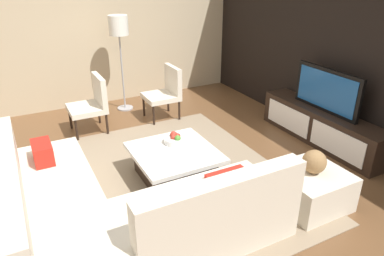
{
  "coord_description": "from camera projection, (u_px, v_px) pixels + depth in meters",
  "views": [
    {
      "loc": [
        3.29,
        -1.43,
        2.39
      ],
      "look_at": [
        -0.27,
        0.43,
        0.53
      ],
      "focal_mm": 33.27,
      "sensor_mm": 36.0,
      "label": 1
    }
  ],
  "objects": [
    {
      "name": "accent_chair_far",
      "position": [
        166.0,
        90.0,
        5.92
      ],
      "size": [
        0.53,
        0.54,
        0.87
      ],
      "rotation": [
        0.0,
        0.0,
        0.0
      ],
      "color": "black",
      "rests_on": "ground"
    },
    {
      "name": "television",
      "position": [
        327.0,
        90.0,
        4.92
      ],
      "size": [
        1.11,
        0.06,
        0.6
      ],
      "color": "black",
      "rests_on": "media_console"
    },
    {
      "name": "decorative_ball",
      "position": [
        314.0,
        162.0,
        3.69
      ],
      "size": [
        0.25,
        0.25,
        0.25
      ],
      "primitive_type": "sphere",
      "color": "#997247",
      "rests_on": "ottoman"
    },
    {
      "name": "ground_plane",
      "position": [
        171.0,
        184.0,
        4.25
      ],
      "size": [
        14.0,
        14.0,
        0.0
      ],
      "primitive_type": "plane",
      "color": "brown"
    },
    {
      "name": "media_console",
      "position": [
        321.0,
        127.0,
        5.15
      ],
      "size": [
        2.06,
        0.43,
        0.5
      ],
      "color": "black",
      "rests_on": "ground"
    },
    {
      "name": "accent_chair_near",
      "position": [
        92.0,
        101.0,
        5.43
      ],
      "size": [
        0.57,
        0.54,
        0.87
      ],
      "rotation": [
        0.0,
        0.0,
        0.07
      ],
      "color": "black",
      "rests_on": "ground"
    },
    {
      "name": "floor_lamp",
      "position": [
        119.0,
        31.0,
        5.89
      ],
      "size": [
        0.32,
        0.32,
        1.64
      ],
      "color": "#A5A5AA",
      "rests_on": "ground"
    },
    {
      "name": "feature_wall_back",
      "position": [
        350.0,
        45.0,
        4.8
      ],
      "size": [
        6.4,
        0.12,
        2.8
      ],
      "primitive_type": "cube",
      "color": "black",
      "rests_on": "ground"
    },
    {
      "name": "fruit_bowl",
      "position": [
        175.0,
        139.0,
        4.38
      ],
      "size": [
        0.28,
        0.28,
        0.13
      ],
      "color": "silver",
      "rests_on": "coffee_table"
    },
    {
      "name": "coffee_table",
      "position": [
        175.0,
        164.0,
        4.29
      ],
      "size": [
        0.98,
        0.95,
        0.38
      ],
      "color": "black",
      "rests_on": "ground"
    },
    {
      "name": "area_rug",
      "position": [
        167.0,
        180.0,
        4.33
      ],
      "size": [
        3.32,
        2.75,
        0.01
      ],
      "primitive_type": "cube",
      "color": "gray",
      "rests_on": "ground"
    },
    {
      "name": "side_wall_left",
      "position": [
        105.0,
        25.0,
        6.32
      ],
      "size": [
        0.12,
        5.2,
        2.8
      ],
      "primitive_type": "cube",
      "color": "#C6B28E",
      "rests_on": "ground"
    },
    {
      "name": "ottoman",
      "position": [
        310.0,
        188.0,
        3.83
      ],
      "size": [
        0.7,
        0.7,
        0.4
      ],
      "primitive_type": "cube",
      "color": "beige",
      "rests_on": "ground"
    },
    {
      "name": "sectional_couch",
      "position": [
        112.0,
        209.0,
        3.36
      ],
      "size": [
        2.33,
        2.43,
        0.82
      ],
      "color": "beige",
      "rests_on": "ground"
    }
  ]
}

